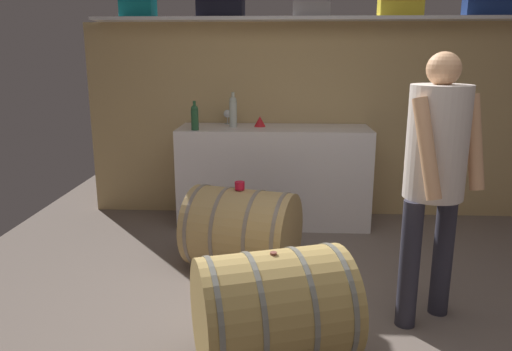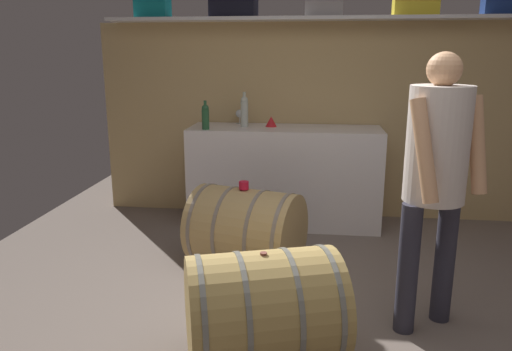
{
  "view_description": "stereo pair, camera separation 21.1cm",
  "coord_description": "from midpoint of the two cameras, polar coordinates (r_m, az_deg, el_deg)",
  "views": [
    {
      "loc": [
        -0.24,
        -2.45,
        1.64
      ],
      "look_at": [
        -0.41,
        0.66,
        0.86
      ],
      "focal_mm": 34.5,
      "sensor_mm": 36.0,
      "label": 1
    },
    {
      "loc": [
        -0.03,
        -2.43,
        1.64
      ],
      "look_at": [
        -0.41,
        0.66,
        0.86
      ],
      "focal_mm": 34.5,
      "sensor_mm": 36.0,
      "label": 2
    }
  ],
  "objects": [
    {
      "name": "wine_bottle_clear",
      "position": [
        4.72,
        -3.97,
        7.48
      ],
      "size": [
        0.07,
        0.07,
        0.33
      ],
      "color": "beige",
      "rests_on": "work_cabinet"
    },
    {
      "name": "ground_plane",
      "position": [
        3.49,
        5.1,
        -14.17
      ],
      "size": [
        5.62,
        8.29,
        0.02
      ],
      "primitive_type": "cube",
      "color": "#6E6158"
    },
    {
      "name": "wine_barrel_far",
      "position": [
        2.7,
        -0.34,
        -15.26
      ],
      "size": [
        0.95,
        0.84,
        0.64
      ],
      "rotation": [
        0.0,
        0.0,
        0.32
      ],
      "color": "tan",
      "rests_on": "ground"
    },
    {
      "name": "tasting_cup",
      "position": [
        3.7,
        -3.54,
        -1.19
      ],
      "size": [
        0.07,
        0.07,
        0.06
      ],
      "primitive_type": "cylinder",
      "color": "red",
      "rests_on": "wine_barrel_near"
    },
    {
      "name": "high_shelf_board",
      "position": [
        4.85,
        4.89,
        17.64
      ],
      "size": [
        4.06,
        0.4,
        0.03
      ],
      "primitive_type": "cube",
      "color": "silver",
      "rests_on": "back_wall_panel"
    },
    {
      "name": "work_cabinet",
      "position": [
        4.78,
        0.81,
        -0.04
      ],
      "size": [
        1.82,
        0.58,
        0.95
      ],
      "primitive_type": "cube",
      "color": "silver",
      "rests_on": "ground"
    },
    {
      "name": "toolcase_grey",
      "position": [
        4.86,
        5.14,
        19.53
      ],
      "size": [
        0.35,
        0.27,
        0.29
      ],
      "primitive_type": "cube",
      "rotation": [
        0.0,
        0.0,
        -0.04
      ],
      "color": "gray",
      "rests_on": "high_shelf_board"
    },
    {
      "name": "toolcase_black",
      "position": [
        4.91,
        -5.42,
        19.46
      ],
      "size": [
        0.44,
        0.29,
        0.29
      ],
      "primitive_type": "cube",
      "rotation": [
        0.0,
        0.0,
        -0.04
      ],
      "color": "black",
      "rests_on": "high_shelf_board"
    },
    {
      "name": "back_wall_panel",
      "position": [
        5.03,
        4.61,
        6.32
      ],
      "size": [
        4.42,
        0.1,
        1.93
      ],
      "primitive_type": "cube",
      "color": "tan",
      "rests_on": "ground"
    },
    {
      "name": "wine_glass",
      "position": [
        4.93,
        -4.56,
        7.08
      ],
      "size": [
        0.08,
        0.08,
        0.14
      ],
      "color": "white",
      "rests_on": "work_cabinet"
    },
    {
      "name": "wine_bottle_green",
      "position": [
        4.56,
        -8.45,
        6.75
      ],
      "size": [
        0.07,
        0.07,
        0.27
      ],
      "color": "#275735",
      "rests_on": "work_cabinet"
    },
    {
      "name": "wine_barrel_near",
      "position": [
        3.8,
        -3.21,
        -6.27
      ],
      "size": [
        0.94,
        0.83,
        0.64
      ],
      "rotation": [
        0.0,
        0.0,
        -0.29
      ],
      "color": "tan",
      "rests_on": "ground"
    },
    {
      "name": "winemaker_pouring",
      "position": [
        3.02,
        18.31,
        1.35
      ],
      "size": [
        0.52,
        0.49,
        1.65
      ],
      "rotation": [
        0.0,
        0.0,
        -2.56
      ],
      "color": "#31303E",
      "rests_on": "ground"
    },
    {
      "name": "red_funnel",
      "position": [
        4.74,
        -0.83,
        6.28
      ],
      "size": [
        0.11,
        0.11,
        0.1
      ],
      "primitive_type": "cone",
      "color": "red",
      "rests_on": "work_cabinet"
    }
  ]
}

